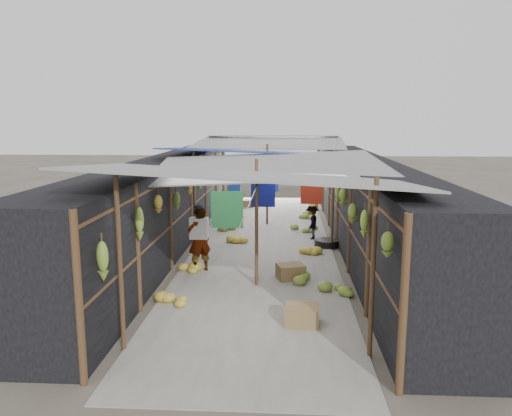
% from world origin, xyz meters
% --- Properties ---
extents(ground, '(80.00, 80.00, 0.00)m').
position_xyz_m(ground, '(0.00, 0.00, 0.00)').
color(ground, '#6B6356').
rests_on(ground, ground).
extents(aisle_slab, '(3.60, 16.00, 0.02)m').
position_xyz_m(aisle_slab, '(0.00, 6.50, 0.01)').
color(aisle_slab, '#9E998E').
rests_on(aisle_slab, ground).
extents(stall_left, '(1.40, 15.00, 2.30)m').
position_xyz_m(stall_left, '(-2.70, 6.50, 1.15)').
color(stall_left, black).
rests_on(stall_left, ground).
extents(stall_right, '(1.40, 15.00, 2.30)m').
position_xyz_m(stall_right, '(2.70, 6.50, 1.15)').
color(stall_right, black).
rests_on(stall_right, ground).
extents(crate_near, '(0.59, 0.48, 0.33)m').
position_xyz_m(crate_near, '(0.86, 1.05, 0.17)').
color(crate_near, olive).
rests_on(crate_near, ground).
extents(crate_mid, '(0.66, 0.59, 0.33)m').
position_xyz_m(crate_mid, '(0.70, 3.45, 0.17)').
color(crate_mid, olive).
rests_on(crate_mid, ground).
extents(crate_back, '(0.52, 0.46, 0.28)m').
position_xyz_m(crate_back, '(-0.82, 12.19, 0.14)').
color(crate_back, olive).
rests_on(crate_back, ground).
extents(black_basin, '(0.65, 0.65, 0.20)m').
position_xyz_m(black_basin, '(1.70, 6.27, 0.10)').
color(black_basin, black).
rests_on(black_basin, ground).
extents(vendor_elderly, '(0.64, 0.58, 1.46)m').
position_xyz_m(vendor_elderly, '(-1.33, 3.89, 0.73)').
color(vendor_elderly, silver).
rests_on(vendor_elderly, ground).
extents(shopper_blue, '(0.90, 0.77, 1.58)m').
position_xyz_m(shopper_blue, '(-1.12, 9.64, 0.79)').
color(shopper_blue, navy).
rests_on(shopper_blue, ground).
extents(vendor_seated, '(0.50, 0.70, 0.98)m').
position_xyz_m(vendor_seated, '(1.34, 7.08, 0.49)').
color(vendor_seated, '#48443E').
rests_on(vendor_seated, ground).
extents(market_canopy, '(5.62, 15.20, 2.77)m').
position_xyz_m(market_canopy, '(0.03, 6.83, 2.40)').
color(market_canopy, brown).
rests_on(market_canopy, ground).
extents(hanging_bananas, '(3.95, 13.91, 0.83)m').
position_xyz_m(hanging_bananas, '(-0.04, 6.47, 1.65)').
color(hanging_bananas, olive).
rests_on(hanging_bananas, ground).
extents(floor_bananas, '(3.89, 10.03, 0.36)m').
position_xyz_m(floor_bananas, '(-0.16, 6.73, 0.16)').
color(floor_bananas, '#AE942C').
rests_on(floor_bananas, ground).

